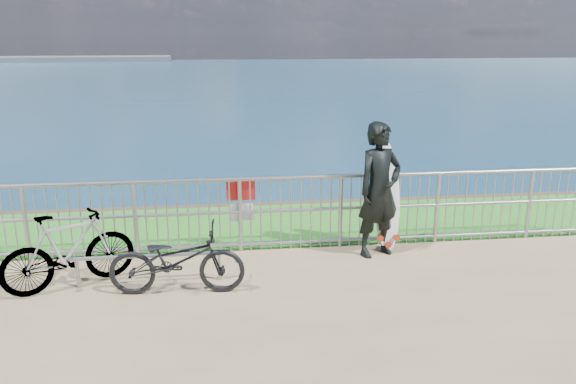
{
  "coord_description": "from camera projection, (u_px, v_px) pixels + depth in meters",
  "views": [
    {
      "loc": [
        -0.75,
        -6.23,
        3.13
      ],
      "look_at": [
        0.16,
        1.2,
        1.0
      ],
      "focal_mm": 35.0,
      "sensor_mm": 36.0,
      "label": 1
    }
  ],
  "objects": [
    {
      "name": "grass_strip",
      "position": [
        268.0,
        225.0,
        9.47
      ],
      "size": [
        120.0,
        120.0,
        0.0
      ],
      "primitive_type": "plane",
      "color": "#237921",
      "rests_on": "ground"
    },
    {
      "name": "seascape",
      "position": [
        49.0,
        62.0,
        143.69
      ],
      "size": [
        260.0,
        260.0,
        5.0
      ],
      "color": "brown",
      "rests_on": "ground"
    },
    {
      "name": "railing",
      "position": [
        275.0,
        212.0,
        8.27
      ],
      "size": [
        10.06,
        0.1,
        1.13
      ],
      "color": "#93969B",
      "rests_on": "ground"
    },
    {
      "name": "surfer",
      "position": [
        379.0,
        190.0,
        7.98
      ],
      "size": [
        0.83,
        0.7,
        1.95
      ],
      "primitive_type": "imported",
      "rotation": [
        0.0,
        0.0,
        0.39
      ],
      "color": "black",
      "rests_on": "ground"
    },
    {
      "name": "surfboard",
      "position": [
        387.0,
        200.0,
        8.26
      ],
      "size": [
        0.48,
        0.44,
        1.64
      ],
      "color": "white",
      "rests_on": "ground"
    },
    {
      "name": "bicycle_near",
      "position": [
        177.0,
        260.0,
        6.9
      ],
      "size": [
        1.69,
        0.67,
        0.87
      ],
      "primitive_type": "imported",
      "rotation": [
        0.0,
        0.0,
        1.52
      ],
      "color": "black",
      "rests_on": "ground"
    },
    {
      "name": "bicycle_far",
      "position": [
        69.0,
        250.0,
        7.05
      ],
      "size": [
        1.69,
        1.17,
        1.0
      ],
      "primitive_type": "imported",
      "rotation": [
        0.0,
        0.0,
        2.04
      ],
      "color": "black",
      "rests_on": "ground"
    },
    {
      "name": "bike_rack",
      "position": [
        149.0,
        259.0,
        7.17
      ],
      "size": [
        1.99,
        0.05,
        0.41
      ],
      "color": "#93969B",
      "rests_on": "ground"
    }
  ]
}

